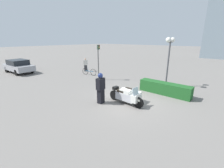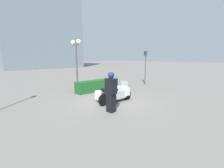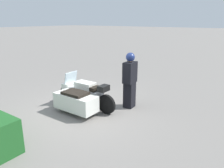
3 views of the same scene
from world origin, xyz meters
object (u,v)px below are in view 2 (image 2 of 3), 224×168
officer_rider (111,91)px  twin_lamp_post (76,50)px  police_motorcycle (113,93)px  hedge_bush_curbside (98,85)px  traffic_light_near (145,62)px

officer_rider → twin_lamp_post: bearing=-109.3°
police_motorcycle → hedge_bush_curbside: size_ratio=0.68×
twin_lamp_post → officer_rider: bearing=-105.4°
police_motorcycle → twin_lamp_post: (0.41, 4.71, 2.60)m
officer_rider → traffic_light_near: bearing=-159.6°
twin_lamp_post → police_motorcycle: bearing=-95.0°
police_motorcycle → hedge_bush_curbside: (1.06, 2.81, -0.05)m
officer_rider → hedge_bush_curbside: (2.28, 4.01, -0.57)m
officer_rider → police_motorcycle: bearing=-139.2°
traffic_light_near → police_motorcycle: bearing=20.0°
hedge_bush_curbside → traffic_light_near: (4.90, -0.76, 1.63)m
police_motorcycle → officer_rider: (-1.21, -1.21, 0.52)m
hedge_bush_curbside → police_motorcycle: bearing=-110.7°
hedge_bush_curbside → traffic_light_near: bearing=-8.8°
officer_rider → hedge_bush_curbside: bearing=-123.5°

